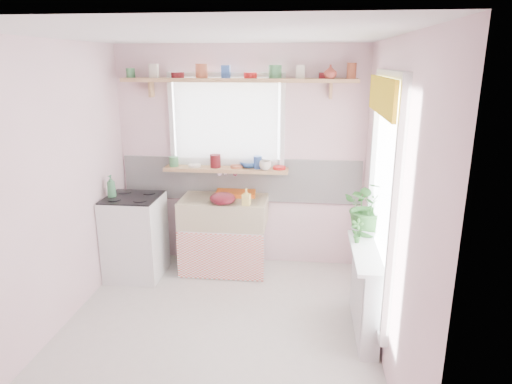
# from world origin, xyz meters

# --- Properties ---
(room) EXTENTS (3.20, 3.20, 3.20)m
(room) POSITION_xyz_m (0.66, 0.86, 1.37)
(room) COLOR silver
(room) RESTS_ON ground
(sink_unit) EXTENTS (0.95, 0.65, 1.11)m
(sink_unit) POSITION_xyz_m (-0.15, 1.29, 0.43)
(sink_unit) COLOR white
(sink_unit) RESTS_ON ground
(cooker) EXTENTS (0.58, 0.58, 0.93)m
(cooker) POSITION_xyz_m (-1.10, 1.05, 0.46)
(cooker) COLOR white
(cooker) RESTS_ON ground
(radiator_ledge) EXTENTS (0.22, 0.95, 0.78)m
(radiator_ledge) POSITION_xyz_m (1.30, 0.20, 0.40)
(radiator_ledge) COLOR white
(radiator_ledge) RESTS_ON ground
(windowsill) EXTENTS (1.40, 0.22, 0.04)m
(windowsill) POSITION_xyz_m (-0.15, 1.48, 1.14)
(windowsill) COLOR tan
(windowsill) RESTS_ON room
(pine_shelf) EXTENTS (2.52, 0.24, 0.04)m
(pine_shelf) POSITION_xyz_m (0.00, 1.47, 2.12)
(pine_shelf) COLOR tan
(pine_shelf) RESTS_ON room
(shelf_crockery) EXTENTS (2.47, 0.11, 0.12)m
(shelf_crockery) POSITION_xyz_m (-0.02, 1.47, 2.19)
(shelf_crockery) COLOR #3F7F4C
(shelf_crockery) RESTS_ON pine_shelf
(sill_crockery) EXTENTS (1.35, 0.11, 0.12)m
(sill_crockery) POSITION_xyz_m (-0.20, 1.48, 1.21)
(sill_crockery) COLOR #3F7F4C
(sill_crockery) RESTS_ON windowsill
(dish_tray) EXTENTS (0.47, 0.37, 0.04)m
(dish_tray) POSITION_xyz_m (-0.04, 1.48, 0.87)
(dish_tray) COLOR #D45812
(dish_tray) RESTS_ON sink_unit
(colander) EXTENTS (0.31, 0.31, 0.13)m
(colander) POSITION_xyz_m (-0.12, 1.10, 0.91)
(colander) COLOR #570E18
(colander) RESTS_ON sink_unit
(jade_plant) EXTENTS (0.49, 0.43, 0.52)m
(jade_plant) POSITION_xyz_m (1.33, 0.60, 1.04)
(jade_plant) COLOR #2B6126
(jade_plant) RESTS_ON radiator_ledge
(fruit_bowl) EXTENTS (0.37, 0.37, 0.07)m
(fruit_bowl) POSITION_xyz_m (1.33, 0.60, 0.81)
(fruit_bowl) COLOR silver
(fruit_bowl) RESTS_ON radiator_ledge
(herb_pot) EXTENTS (0.13, 0.11, 0.22)m
(herb_pot) POSITION_xyz_m (1.21, 0.37, 0.88)
(herb_pot) COLOR #326E2C
(herb_pot) RESTS_ON radiator_ledge
(soap_bottle_sink) EXTENTS (0.09, 0.09, 0.18)m
(soap_bottle_sink) POSITION_xyz_m (0.13, 1.10, 0.94)
(soap_bottle_sink) COLOR #F5DE6D
(soap_bottle_sink) RESTS_ON sink_unit
(sill_cup) EXTENTS (0.15, 0.15, 0.10)m
(sill_cup) POSITION_xyz_m (0.30, 1.42, 1.21)
(sill_cup) COLOR silver
(sill_cup) RESTS_ON windowsill
(sill_bowl) EXTENTS (0.24, 0.24, 0.06)m
(sill_bowl) POSITION_xyz_m (0.10, 1.54, 1.19)
(sill_bowl) COLOR #3661AF
(sill_bowl) RESTS_ON windowsill
(shelf_vase) EXTENTS (0.15, 0.15, 0.14)m
(shelf_vase) POSITION_xyz_m (0.96, 1.41, 2.21)
(shelf_vase) COLOR #A33F32
(shelf_vase) RESTS_ON pine_shelf
(cooker_bottle) EXTENTS (0.10, 0.10, 0.24)m
(cooker_bottle) POSITION_xyz_m (-1.30, 0.99, 1.04)
(cooker_bottle) COLOR #468C5A
(cooker_bottle) RESTS_ON cooker
(fruit) EXTENTS (0.20, 0.14, 0.10)m
(fruit) POSITION_xyz_m (1.34, 0.61, 0.87)
(fruit) COLOR orange
(fruit) RESTS_ON fruit_bowl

